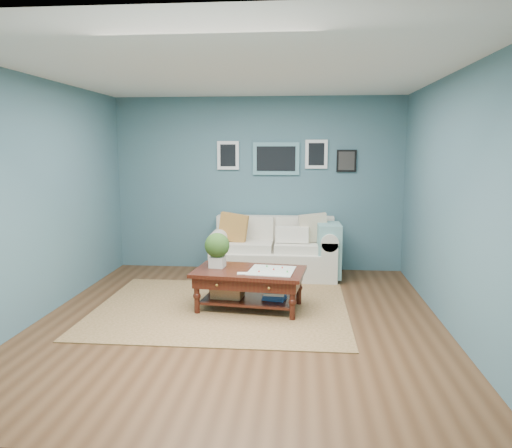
# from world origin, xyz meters

# --- Properties ---
(room_shell) EXTENTS (5.00, 5.02, 2.70)m
(room_shell) POSITION_xyz_m (0.01, 0.06, 1.36)
(room_shell) COLOR brown
(room_shell) RESTS_ON ground
(area_rug) EXTENTS (3.00, 2.40, 0.01)m
(area_rug) POSITION_xyz_m (-0.26, 0.41, 0.01)
(area_rug) COLOR brown
(area_rug) RESTS_ON ground
(loveseat) EXTENTS (1.90, 0.86, 0.98)m
(loveseat) POSITION_xyz_m (0.36, 2.03, 0.40)
(loveseat) COLOR #EDE6CF
(loveseat) RESTS_ON ground
(coffee_table) EXTENTS (1.37, 0.90, 0.91)m
(coffee_table) POSITION_xyz_m (0.01, 0.44, 0.40)
(coffee_table) COLOR black
(coffee_table) RESTS_ON ground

